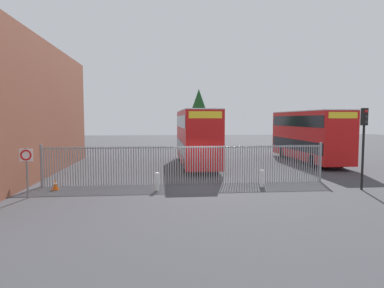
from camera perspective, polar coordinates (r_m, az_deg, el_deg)
ground_plane at (r=27.05m, az=-0.81°, el=-3.59°), size 100.00×100.00×0.00m
palisade_fence at (r=18.94m, az=-0.96°, el=-3.40°), size 16.17×0.14×2.35m
double_decker_bus_near_gate at (r=26.27m, az=0.72°, el=1.49°), size 2.54×10.81×4.42m
double_decker_bus_behind_fence_left at (r=30.18m, az=19.42°, el=1.61°), size 2.54×10.81×4.42m
bollard_near_left at (r=17.34m, az=-6.02°, el=-6.51°), size 0.20×0.20×0.95m
bollard_center_front at (r=18.58m, az=11.99°, el=-5.85°), size 0.20×0.20×0.95m
traffic_cone_by_gate at (r=18.94m, az=-22.54°, el=-6.46°), size 0.34×0.34×0.59m
speed_limit_sign_post at (r=17.28m, az=-26.72°, el=-2.62°), size 0.60×0.14×2.40m
traffic_light_kerbside at (r=19.39m, az=27.57°, el=1.64°), size 0.28×0.33×4.30m
tree_tall_back at (r=42.07m, az=1.19°, el=5.85°), size 3.74×3.74×7.53m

